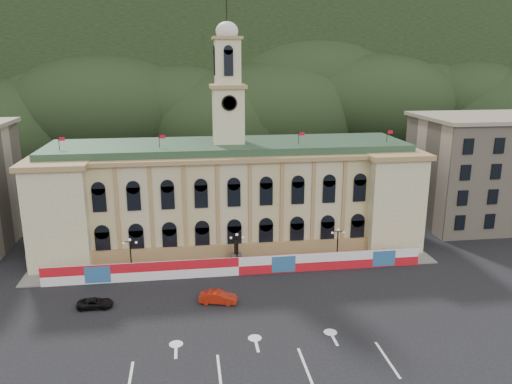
{
  "coord_description": "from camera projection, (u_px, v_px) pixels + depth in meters",
  "views": [
    {
      "loc": [
        -6.22,
        -45.55,
        27.82
      ],
      "look_at": [
        2.73,
        18.0,
        10.49
      ],
      "focal_mm": 35.0,
      "sensor_mm": 36.0,
      "label": 1
    }
  ],
  "objects": [
    {
      "name": "lamp_left",
      "position": [
        131.0,
        253.0,
        65.2
      ],
      "size": [
        1.96,
        0.44,
        5.15
      ],
      "color": "black",
      "rests_on": "ground"
    },
    {
      "name": "side_building_right",
      "position": [
        480.0,
        170.0,
        84.57
      ],
      "size": [
        21.0,
        17.0,
        18.6
      ],
      "color": "tan",
      "rests_on": "ground"
    },
    {
      "name": "lane_markings",
      "position": [
        261.0,
        364.0,
        46.85
      ],
      "size": [
        26.0,
        10.0,
        0.02
      ],
      "primitive_type": null,
      "color": "white",
      "rests_on": "ground"
    },
    {
      "name": "hoarding_fence",
      "position": [
        239.0,
        266.0,
        65.72
      ],
      "size": [
        50.0,
        0.44,
        2.5
      ],
      "color": "red",
      "rests_on": "ground"
    },
    {
      "name": "lamp_center",
      "position": [
        237.0,
        248.0,
        67.09
      ],
      "size": [
        1.96,
        0.44,
        5.15
      ],
      "color": "black",
      "rests_on": "ground"
    },
    {
      "name": "city_hall",
      "position": [
        230.0,
        193.0,
        76.01
      ],
      "size": [
        56.2,
        17.6,
        37.1
      ],
      "color": "beige",
      "rests_on": "ground"
    },
    {
      "name": "black_suv",
      "position": [
        95.0,
        303.0,
        57.23
      ],
      "size": [
        2.07,
        4.15,
        1.13
      ],
      "primitive_type": "imported",
      "rotation": [
        0.0,
        0.0,
        1.55
      ],
      "color": "black",
      "rests_on": "ground"
    },
    {
      "name": "statue",
      "position": [
        236.0,
        258.0,
        68.54
      ],
      "size": [
        1.4,
        1.4,
        3.72
      ],
      "color": "#595651",
      "rests_on": "ground"
    },
    {
      "name": "ground",
      "position": [
        254.0,
        335.0,
        51.64
      ],
      "size": [
        260.0,
        260.0,
        0.0
      ],
      "primitive_type": "plane",
      "color": "black",
      "rests_on": "ground"
    },
    {
      "name": "lamp_right",
      "position": [
        338.0,
        243.0,
        68.97
      ],
      "size": [
        1.96,
        0.44,
        5.15
      ],
      "color": "black",
      "rests_on": "ground"
    },
    {
      "name": "hill_ridge",
      "position": [
        204.0,
        84.0,
        163.19
      ],
      "size": [
        230.0,
        80.0,
        64.0
      ],
      "color": "black",
      "rests_on": "ground"
    },
    {
      "name": "red_sedan",
      "position": [
        218.0,
        297.0,
        58.29
      ],
      "size": [
        3.47,
        5.08,
        1.45
      ],
      "primitive_type": "imported",
      "rotation": [
        0.0,
        0.0,
        1.34
      ],
      "color": "#A41C0B",
      "rests_on": "ground"
    },
    {
      "name": "pavement",
      "position": [
        237.0,
        266.0,
        68.58
      ],
      "size": [
        56.0,
        5.5,
        0.16
      ],
      "primitive_type": "cube",
      "color": "slate",
      "rests_on": "ground"
    }
  ]
}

